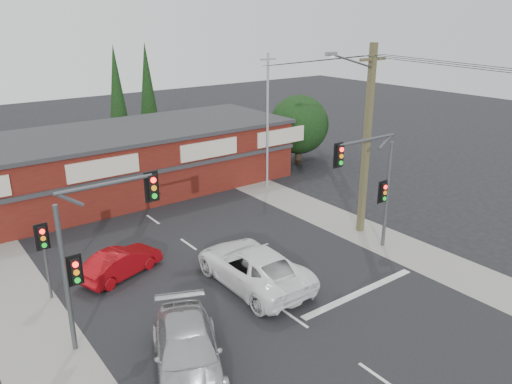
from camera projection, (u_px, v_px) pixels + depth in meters
ground at (274, 304)px, 20.53m from camera, size 120.00×120.00×0.00m
road_strip at (210, 259)px, 24.30m from camera, size 14.00×70.00×0.01m
verge_left at (25, 319)px, 19.50m from camera, size 3.00×70.00×0.02m
verge_right at (334, 219)px, 29.10m from camera, size 3.00×70.00×0.02m
stop_line at (360, 293)px, 21.37m from camera, size 6.50×0.35×0.01m
white_suv at (253, 266)px, 21.87m from camera, size 2.92×6.21×1.71m
silver_suv at (188, 352)px, 16.41m from camera, size 4.13×5.78×1.55m
red_sedan at (121, 262)px, 22.62m from camera, size 4.18×2.57×1.30m
lane_dashes at (234, 276)px, 22.74m from camera, size 0.12×43.45×0.01m
shop_building at (97, 165)px, 32.08m from camera, size 27.30×8.40×4.22m
tree_cluster at (297, 127)px, 39.52m from camera, size 5.90×5.10×5.50m
conifer_near at (117, 94)px, 38.80m from camera, size 1.80×1.80×9.25m
conifer_far at (147, 87)px, 42.28m from camera, size 1.80×1.80×9.25m
traffic_mast_left at (93, 241)px, 17.10m from camera, size 3.77×0.27×5.97m
traffic_mast_right at (374, 177)px, 23.85m from camera, size 3.96×0.27×5.97m
pedestal_signal at (44, 246)px, 20.20m from camera, size 0.55×0.27×3.38m
utility_pole at (366, 135)px, 25.71m from camera, size 4.38×0.59×10.00m
steel_pole at (268, 120)px, 33.10m from camera, size 1.20×0.16×9.00m
power_lines at (476, 72)px, 20.44m from camera, size 2.01×29.00×1.22m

